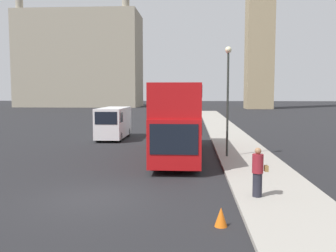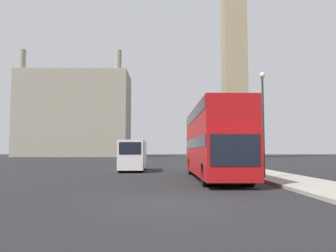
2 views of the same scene
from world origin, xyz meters
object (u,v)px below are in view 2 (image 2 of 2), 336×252
red_double_decker_bus (214,140)px  street_lamp (263,108)px  clock_tower (233,21)px  white_van (133,155)px

red_double_decker_bus → street_lamp: (2.76, -0.69, 1.78)m
clock_tower → street_lamp: 74.67m
street_lamp → red_double_decker_bus: bearing=165.9°
red_double_decker_bus → street_lamp: bearing=-14.1°
white_van → street_lamp: 12.10m
red_double_decker_bus → white_van: (-5.48, 7.72, -0.99)m
clock_tower → red_double_decker_bus: 75.39m
white_van → street_lamp: street_lamp is taller
clock_tower → white_van: 70.76m
red_double_decker_bus → street_lamp: 3.36m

